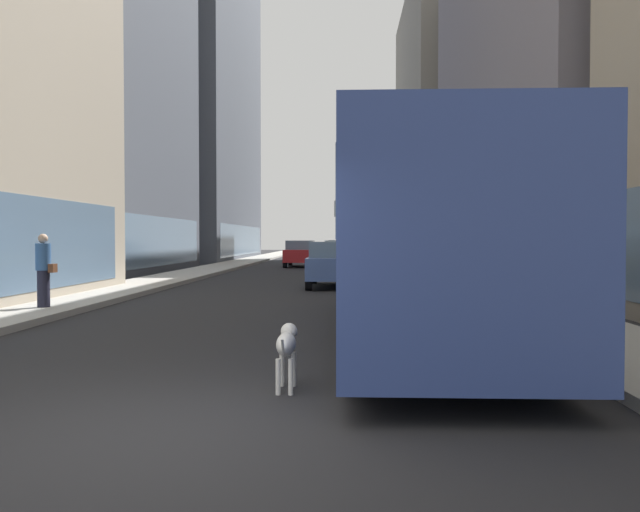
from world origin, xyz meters
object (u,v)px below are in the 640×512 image
at_px(car_silver_sedan, 341,250).
at_px(car_black_suv, 340,252).
at_px(car_white_van, 339,254).
at_px(car_blue_hatchback, 335,264).
at_px(car_yellow_taxi, 372,258).
at_px(car_red_coupe, 301,253).
at_px(pedestrian_with_handbag, 44,270).
at_px(transit_bus, 413,236).
at_px(dalmatian_dog, 287,345).

xyz_separation_m(car_silver_sedan, car_black_suv, (-0.00, -5.82, -0.00)).
xyz_separation_m(car_white_van, car_blue_hatchback, (0.00, -15.71, 0.00)).
xyz_separation_m(car_yellow_taxi, car_red_coupe, (-4.00, 9.84, 0.00)).
distance_m(car_red_coupe, car_white_van, 2.60).
bearing_deg(car_black_suv, car_silver_sedan, 90.00).
height_order(car_yellow_taxi, pedestrian_with_handbag, pedestrian_with_handbag).
relative_size(transit_bus, car_black_suv, 2.78).
bearing_deg(car_red_coupe, car_white_van, -22.48).
height_order(car_white_van, pedestrian_with_handbag, pedestrian_with_handbag).
bearing_deg(car_blue_hatchback, transit_bus, -82.17).
xyz_separation_m(car_red_coupe, car_blue_hatchback, (2.40, -16.70, -0.00)).
relative_size(car_silver_sedan, pedestrian_with_handbag, 2.65).
distance_m(car_black_suv, dalmatian_dog, 37.30).
xyz_separation_m(car_yellow_taxi, pedestrian_with_handbag, (-8.15, -15.43, 0.19)).
bearing_deg(transit_bus, car_red_coupe, 98.03).
distance_m(car_yellow_taxi, dalmatian_dog, 22.77).
relative_size(transit_bus, pedestrian_with_handbag, 6.82).
relative_size(car_black_suv, dalmatian_dog, 4.31).
bearing_deg(transit_bus, car_silver_sedan, 92.35).
bearing_deg(car_yellow_taxi, car_red_coupe, 112.13).
height_order(car_silver_sedan, car_blue_hatchback, same).
bearing_deg(car_white_van, car_red_coupe, 157.52).
bearing_deg(car_red_coupe, car_black_suv, 63.32).
bearing_deg(pedestrian_with_handbag, dalmatian_dog, -49.13).
height_order(car_silver_sedan, car_white_van, same).
distance_m(car_black_suv, pedestrian_with_handbag, 30.75).
height_order(transit_bus, car_black_suv, transit_bus).
distance_m(car_blue_hatchback, dalmatian_dog, 15.83).
xyz_separation_m(car_black_suv, pedestrian_with_handbag, (-6.55, -30.04, 0.19)).
bearing_deg(car_white_van, dalmatian_dog, -90.48).
relative_size(car_yellow_taxi, car_black_suv, 1.09).
bearing_deg(pedestrian_with_handbag, car_white_van, 74.91).
relative_size(transit_bus, car_silver_sedan, 2.57).
bearing_deg(transit_bus, dalmatian_dog, -114.02).
distance_m(transit_bus, dalmatian_dog, 4.75).
bearing_deg(car_red_coupe, car_yellow_taxi, -67.87).
bearing_deg(transit_bus, car_blue_hatchback, 97.83).
bearing_deg(car_silver_sedan, car_yellow_taxi, -85.52).
height_order(transit_bus, dalmatian_dog, transit_bus).
relative_size(transit_bus, car_yellow_taxi, 2.55).
bearing_deg(pedestrian_with_handbag, car_red_coupe, 80.68).
distance_m(car_black_suv, car_blue_hatchback, 21.48).
xyz_separation_m(transit_bus, car_red_coupe, (-4.00, 28.34, -0.95)).
distance_m(car_yellow_taxi, car_blue_hatchback, 7.05).
relative_size(car_red_coupe, dalmatian_dog, 4.73).
relative_size(car_black_suv, pedestrian_with_handbag, 2.46).
xyz_separation_m(car_black_suv, car_white_van, (0.00, -5.77, 0.00)).
xyz_separation_m(car_blue_hatchback, pedestrian_with_handbag, (-6.55, -8.56, 0.19)).
xyz_separation_m(dalmatian_dog, pedestrian_with_handbag, (-6.28, 7.26, 0.50)).
distance_m(car_silver_sedan, car_yellow_taxi, 20.49).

